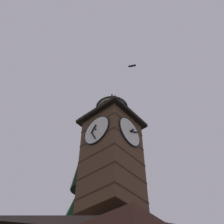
# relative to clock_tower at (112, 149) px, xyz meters

# --- Properties ---
(clock_tower) EXTENTS (3.73, 3.73, 10.28)m
(clock_tower) POSITION_rel_clock_tower_xyz_m (0.00, 0.00, 0.00)
(clock_tower) COLOR brown
(clock_tower) RESTS_ON building_main
(flying_bird_high) EXTENTS (0.48, 0.71, 0.14)m
(flying_bird_high) POSITION_rel_clock_tower_xyz_m (-1.48, 1.22, 10.06)
(flying_bird_high) COLOR black
(flying_bird_low) EXTENTS (0.69, 0.48, 0.12)m
(flying_bird_low) POSITION_rel_clock_tower_xyz_m (-3.98, -3.47, 9.87)
(flying_bird_low) COLOR black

